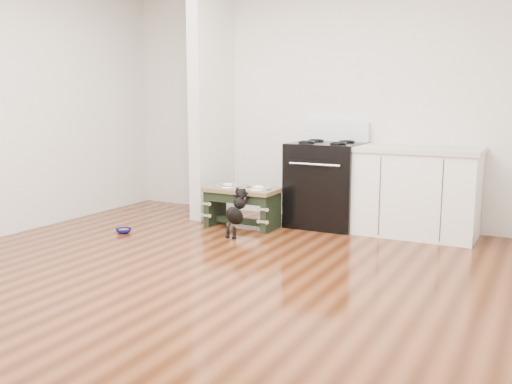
# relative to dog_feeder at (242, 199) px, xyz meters

# --- Properties ---
(ground) EXTENTS (5.00, 5.00, 0.00)m
(ground) POSITION_rel_dog_feeder_xyz_m (0.53, -1.66, -0.31)
(ground) COLOR #401C0B
(ground) RESTS_ON ground
(room_shell) EXTENTS (5.00, 5.00, 5.00)m
(room_shell) POSITION_rel_dog_feeder_xyz_m (0.53, -1.66, 1.31)
(room_shell) COLOR silver
(room_shell) RESTS_ON ground
(partition_wall) EXTENTS (0.15, 0.80, 2.70)m
(partition_wall) POSITION_rel_dog_feeder_xyz_m (-0.65, 0.44, 1.04)
(partition_wall) COLOR silver
(partition_wall) RESTS_ON ground
(oven_range) EXTENTS (0.76, 0.69, 1.14)m
(oven_range) POSITION_rel_dog_feeder_xyz_m (0.78, 0.50, 0.17)
(oven_range) COLOR black
(oven_range) RESTS_ON ground
(cabinet_run) EXTENTS (1.24, 0.64, 0.91)m
(cabinet_run) POSITION_rel_dog_feeder_xyz_m (1.76, 0.52, 0.14)
(cabinet_run) COLOR white
(cabinet_run) RESTS_ON ground
(dog_feeder) EXTENTS (0.80, 0.43, 0.45)m
(dog_feeder) POSITION_rel_dog_feeder_xyz_m (0.00, 0.00, 0.00)
(dog_feeder) COLOR black
(dog_feeder) RESTS_ON ground
(puppy) EXTENTS (0.14, 0.41, 0.49)m
(puppy) POSITION_rel_dog_feeder_xyz_m (0.14, -0.37, -0.05)
(puppy) COLOR black
(puppy) RESTS_ON ground
(floor_bowl) EXTENTS (0.20, 0.20, 0.05)m
(floor_bowl) POSITION_rel_dog_feeder_xyz_m (-0.96, -0.83, -0.29)
(floor_bowl) COLOR #0D0E5B
(floor_bowl) RESTS_ON ground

